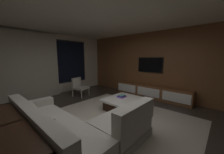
% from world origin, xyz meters
% --- Properties ---
extents(floor, '(9.20, 9.20, 0.00)m').
position_xyz_m(floor, '(0.00, 0.00, 0.00)').
color(floor, '#332B26').
extents(back_wall_with_window, '(6.60, 0.30, 2.70)m').
position_xyz_m(back_wall_with_window, '(-0.06, 3.62, 1.34)').
color(back_wall_with_window, beige).
rests_on(back_wall_with_window, floor).
extents(media_wall, '(0.12, 7.80, 2.70)m').
position_xyz_m(media_wall, '(3.06, 0.00, 1.35)').
color(media_wall, brown).
rests_on(media_wall, floor).
extents(ceiling, '(8.20, 8.20, 0.00)m').
position_xyz_m(ceiling, '(0.00, 0.00, 2.70)').
color(ceiling, beige).
extents(area_rug, '(3.20, 3.80, 0.01)m').
position_xyz_m(area_rug, '(0.35, -0.10, 0.01)').
color(area_rug, '#ADA391').
rests_on(area_rug, floor).
extents(sectional_couch, '(1.98, 2.50, 0.82)m').
position_xyz_m(sectional_couch, '(-0.91, -0.06, 0.29)').
color(sectional_couch, gray).
rests_on(sectional_couch, floor).
extents(coffee_table, '(1.16, 1.16, 0.36)m').
position_xyz_m(coffee_table, '(1.06, 0.14, 0.19)').
color(coffee_table, black).
rests_on(coffee_table, floor).
extents(book_stack_on_coffee_table, '(0.29, 0.21, 0.08)m').
position_xyz_m(book_stack_on_coffee_table, '(1.14, 0.34, 0.39)').
color(book_stack_on_coffee_table, purple).
rests_on(book_stack_on_coffee_table, coffee_table).
extents(accent_chair_near_window, '(0.65, 0.67, 0.78)m').
position_xyz_m(accent_chair_near_window, '(0.98, 2.54, 0.43)').
color(accent_chair_near_window, '#B2ADA0').
rests_on(accent_chair_near_window, floor).
extents(media_console, '(0.46, 3.10, 0.52)m').
position_xyz_m(media_console, '(2.77, 0.05, 0.25)').
color(media_console, brown).
rests_on(media_console, floor).
extents(mounted_tv, '(0.05, 1.08, 0.62)m').
position_xyz_m(mounted_tv, '(2.95, 0.25, 1.35)').
color(mounted_tv, black).
extents(console_table_behind_couch, '(0.40, 2.10, 0.74)m').
position_xyz_m(console_table_behind_couch, '(-1.82, 0.07, 0.42)').
color(console_table_behind_couch, black).
rests_on(console_table_behind_couch, floor).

